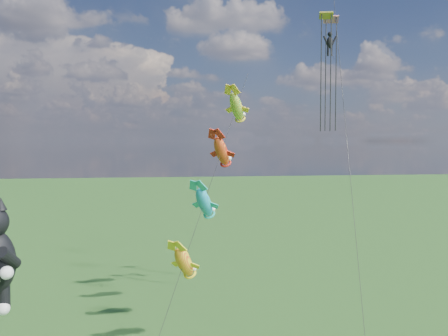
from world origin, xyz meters
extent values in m
cone|color=black|center=(0.95, -0.45, 9.72)|extent=(0.63, 0.63, 0.58)
sphere|color=white|center=(1.39, -1.37, 6.82)|extent=(0.58, 0.58, 0.58)
sphere|color=white|center=(0.95, -0.50, 4.99)|extent=(0.62, 0.62, 0.62)
cylinder|color=black|center=(11.32, 9.27, 9.05)|extent=(8.14, 13.61, 17.83)
ellipsoid|color=#D84319|center=(9.54, 6.28, 5.14)|extent=(1.98, 2.50, 2.54)
ellipsoid|color=#1977BF|center=(11.05, 8.82, 8.46)|extent=(1.98, 2.50, 2.54)
ellipsoid|color=orange|center=(12.56, 11.35, 11.79)|extent=(1.98, 2.50, 2.54)
ellipsoid|color=green|center=(14.08, 13.89, 15.11)|extent=(1.98, 2.50, 2.54)
cylinder|color=black|center=(19.89, 6.49, 12.92)|extent=(3.97, 16.64, 25.56)
cube|color=green|center=(20.43, 11.97, 21.75)|extent=(1.11, 0.81, 0.53)
cylinder|color=black|center=(20.08, 11.97, 17.40)|extent=(0.08, 0.08, 8.69)
cylinder|color=black|center=(20.78, 11.97, 17.40)|extent=(0.08, 0.08, 8.69)
cube|color=#2E18B8|center=(21.85, 14.79, 22.19)|extent=(1.29, 0.91, 0.59)
cylinder|color=black|center=(21.44, 14.79, 17.65)|extent=(0.08, 0.08, 9.07)
cylinder|color=black|center=(22.26, 14.79, 17.65)|extent=(0.08, 0.08, 9.07)
camera|label=1|loc=(7.62, -23.75, 12.51)|focal=40.00mm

